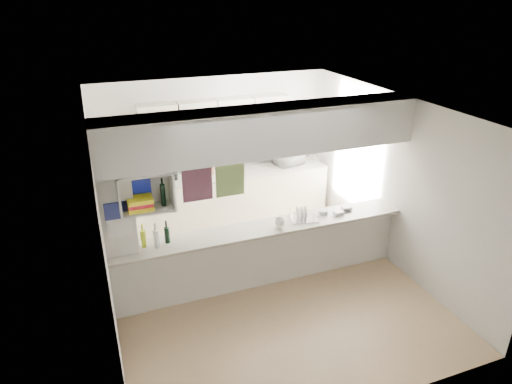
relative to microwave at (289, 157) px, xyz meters
name	(u,v)px	position (x,y,z in m)	size (l,w,h in m)	color
floor	(263,282)	(-1.36, -2.14, -1.06)	(4.80, 4.80, 0.00)	tan
ceiling	(264,108)	(-1.36, -2.14, 1.54)	(4.80, 4.80, 0.00)	white
wall_back	(215,149)	(-1.36, 0.26, 0.24)	(4.20, 4.20, 0.00)	silver
wall_left	(102,228)	(-3.46, -2.14, 0.24)	(4.80, 4.80, 0.00)	silver
wall_right	(393,181)	(0.74, -2.14, 0.24)	(4.80, 4.80, 0.00)	silver
servery_partition	(251,179)	(-1.53, -2.14, 0.60)	(4.20, 0.50, 2.60)	silver
cubby_shelf	(144,193)	(-2.93, -2.20, 0.65)	(0.65, 0.35, 0.50)	white
kitchen_run	(228,177)	(-1.20, 0.00, -0.24)	(3.60, 0.63, 2.24)	beige
microwave	(289,157)	(0.00, 0.00, 0.00)	(0.51, 0.35, 0.28)	white
bowl	(291,148)	(0.05, 0.03, 0.17)	(0.27, 0.27, 0.07)	navy
dish_rack	(304,214)	(-0.73, -2.12, -0.06)	(0.43, 0.36, 0.20)	silver
cup	(280,222)	(-1.15, -2.21, -0.07)	(0.14, 0.14, 0.11)	white
wine_bottles	(150,239)	(-2.91, -2.13, -0.02)	(0.52, 0.15, 0.35)	black
plastic_tubs	(334,211)	(-0.23, -2.11, -0.11)	(0.53, 0.22, 0.07)	silver
utensil_jar	(175,176)	(-2.16, 0.01, -0.08)	(0.09, 0.09, 0.12)	black
knife_block	(211,169)	(-1.51, 0.04, -0.05)	(0.09, 0.07, 0.18)	#55301D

